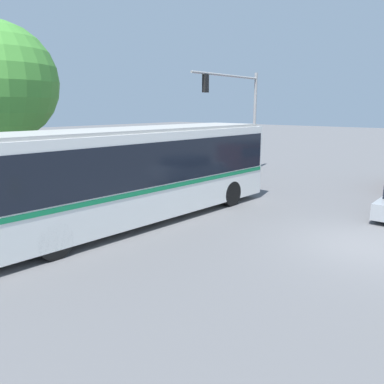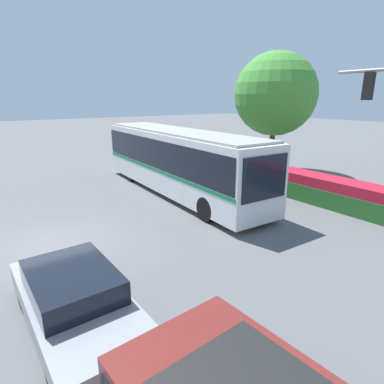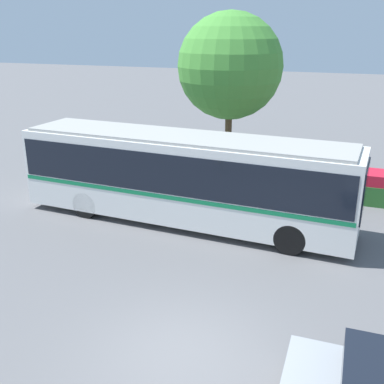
# 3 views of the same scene
# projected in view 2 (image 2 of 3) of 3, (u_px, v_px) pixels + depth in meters

# --- Properties ---
(ground_plane) EXTENTS (140.00, 140.00, 0.00)m
(ground_plane) POSITION_uv_depth(u_px,v_px,m) (48.00, 244.00, 10.58)
(ground_plane) COLOR #5B5B5E
(city_bus) EXTENTS (12.18, 2.99, 3.19)m
(city_bus) POSITION_uv_depth(u_px,v_px,m) (177.00, 158.00, 15.93)
(city_bus) COLOR silver
(city_bus) RESTS_ON ground
(sedan_foreground) EXTENTS (4.53, 1.91, 1.23)m
(sedan_foreground) POSITION_uv_depth(u_px,v_px,m) (75.00, 299.00, 6.72)
(sedan_foreground) COLOR gray
(sedan_foreground) RESTS_ON ground
(flowering_hedge) EXTENTS (9.55, 1.32, 1.26)m
(flowering_hedge) POSITION_uv_depth(u_px,v_px,m) (363.00, 200.00, 13.19)
(flowering_hedge) COLOR #286028
(flowering_hedge) RESTS_ON ground
(street_tree_left) EXTENTS (5.15, 5.15, 7.50)m
(street_tree_left) POSITION_uv_depth(u_px,v_px,m) (275.00, 94.00, 19.94)
(street_tree_left) COLOR brown
(street_tree_left) RESTS_ON ground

